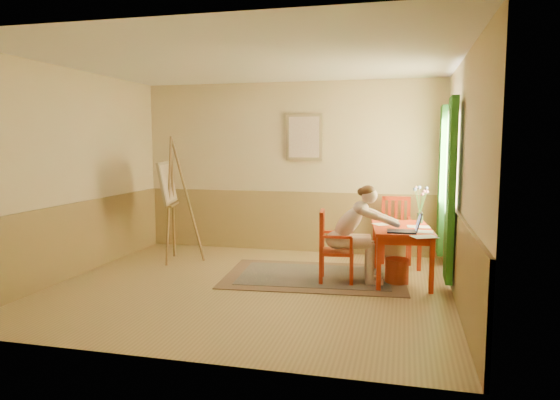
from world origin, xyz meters
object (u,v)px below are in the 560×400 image
(chair_left, at_px, (333,247))
(figure, at_px, (355,229))
(chair_back, at_px, (396,230))
(laptop, at_px, (407,228))
(table, at_px, (401,233))
(easel, at_px, (170,188))

(chair_left, relative_size, figure, 0.74)
(chair_back, distance_m, laptop, 1.56)
(table, distance_m, chair_left, 0.92)
(laptop, distance_m, easel, 3.60)
(figure, bearing_deg, easel, 168.51)
(table, bearing_deg, easel, 174.82)
(laptop, bearing_deg, easel, 168.18)
(chair_back, relative_size, figure, 0.77)
(chair_left, distance_m, figure, 0.37)
(table, bearing_deg, chair_back, 94.39)
(chair_left, distance_m, laptop, 0.98)
(table, distance_m, chair_back, 1.11)
(figure, xyz_separation_m, laptop, (0.65, -0.15, 0.07))
(figure, distance_m, laptop, 0.67)
(chair_left, bearing_deg, easel, 166.99)
(chair_left, height_order, laptop, laptop)
(figure, bearing_deg, chair_back, 70.29)
(table, distance_m, figure, 0.64)
(figure, height_order, easel, easel)
(chair_left, relative_size, easel, 0.49)
(table, relative_size, easel, 0.66)
(table, height_order, chair_left, chair_left)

